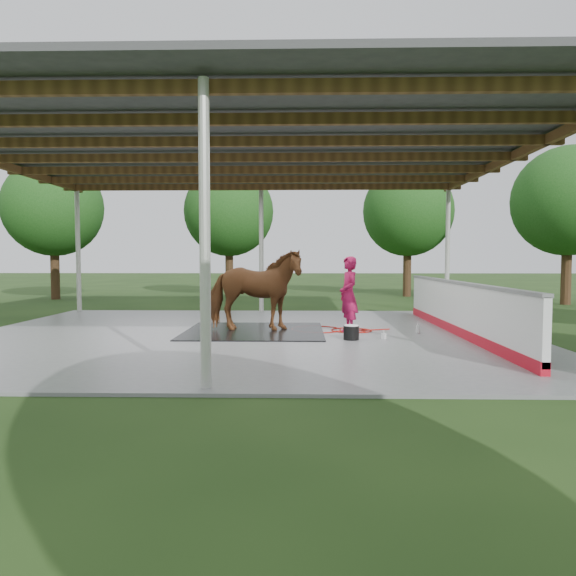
{
  "coord_description": "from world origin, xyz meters",
  "views": [
    {
      "loc": [
        1.19,
        -11.1,
        1.68
      ],
      "look_at": [
        0.93,
        0.21,
        1.04
      ],
      "focal_mm": 32.0,
      "sensor_mm": 36.0,
      "label": 1
    }
  ],
  "objects_px": {
    "wash_bucket": "(351,332)",
    "handler": "(349,295)",
    "horse": "(254,290)",
    "dasher_board": "(458,309)"
  },
  "relations": [
    {
      "from": "dasher_board",
      "to": "wash_bucket",
      "type": "xyz_separation_m",
      "value": [
        -2.37,
        -0.79,
        -0.39
      ]
    },
    {
      "from": "dasher_board",
      "to": "horse",
      "type": "height_order",
      "value": "horse"
    },
    {
      "from": "horse",
      "to": "handler",
      "type": "distance_m",
      "value": 2.11
    },
    {
      "from": "wash_bucket",
      "to": "handler",
      "type": "bearing_deg",
      "value": 87.9
    },
    {
      "from": "dasher_board",
      "to": "handler",
      "type": "xyz_separation_m",
      "value": [
        -2.33,
        0.21,
        0.3
      ]
    },
    {
      "from": "dasher_board",
      "to": "handler",
      "type": "bearing_deg",
      "value": 174.91
    },
    {
      "from": "horse",
      "to": "wash_bucket",
      "type": "xyz_separation_m",
      "value": [
        2.06,
        -1.13,
        -0.78
      ]
    },
    {
      "from": "horse",
      "to": "handler",
      "type": "relative_size",
      "value": 1.28
    },
    {
      "from": "handler",
      "to": "wash_bucket",
      "type": "distance_m",
      "value": 1.21
    },
    {
      "from": "dasher_board",
      "to": "wash_bucket",
      "type": "height_order",
      "value": "dasher_board"
    }
  ]
}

